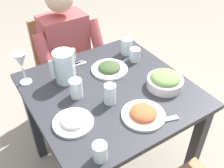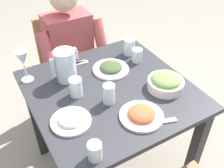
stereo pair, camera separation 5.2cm
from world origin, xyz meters
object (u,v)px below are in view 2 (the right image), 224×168
object	(u,v)px
wine_glass	(23,60)
plate_rice_curry	(141,115)
salad_bowl	(166,82)
plate_dolmas	(111,68)
water_glass_by_pitcher	(109,94)
water_glass_near_right	(76,87)
water_glass_far_right	(129,47)
dining_table	(110,106)
diner_near	(75,59)
plate_yoghurt	(71,120)
water_glass_far_left	(95,151)
salt_shaker	(76,55)
water_pitcher	(65,65)
chair_near	(67,62)
water_glass_near_left	(137,55)

from	to	relation	value
wine_glass	plate_rice_curry	bearing A→B (deg)	124.81
salad_bowl	wine_glass	size ratio (longest dim) A/B	1.03
plate_dolmas	wine_glass	xyz separation A→B (m)	(0.47, -0.16, 0.13)
plate_dolmas	water_glass_by_pitcher	world-z (taller)	water_glass_by_pitcher
water_glass_near_right	water_glass_far_right	bearing A→B (deg)	-155.76
dining_table	plate_rice_curry	world-z (taller)	plate_rice_curry
diner_near	plate_rice_curry	world-z (taller)	diner_near
water_glass_by_pitcher	wine_glass	xyz separation A→B (m)	(0.32, -0.41, 0.08)
salad_bowl	plate_dolmas	distance (m)	0.35
wine_glass	water_glass_far_right	bearing A→B (deg)	175.60
plate_yoghurt	water_glass_near_right	xyz separation A→B (m)	(-0.11, -0.17, 0.04)
water_glass_far_left	water_glass_far_right	bearing A→B (deg)	-132.43
water_glass_far_left	salt_shaker	xyz separation A→B (m)	(-0.24, -0.75, -0.02)
salad_bowl	water_glass_near_right	xyz separation A→B (m)	(0.46, -0.19, 0.01)
water_glass_far_left	plate_yoghurt	bearing A→B (deg)	-87.82
water_glass_far_left	salt_shaker	bearing A→B (deg)	-107.95
plate_rice_curry	water_glass_far_left	bearing A→B (deg)	17.89
water_glass_far_right	salad_bowl	bearing A→B (deg)	86.99
water_glass_far_left	water_glass_by_pitcher	bearing A→B (deg)	-128.98
salad_bowl	water_glass_far_right	distance (m)	0.41
diner_near	water_pitcher	bearing A→B (deg)	61.21
water_glass_near_right	water_glass_far_left	bearing A→B (deg)	76.81
chair_near	salad_bowl	distance (m)	0.98
water_glass_far_right	water_glass_by_pitcher	size ratio (longest dim) A/B	0.95
water_glass_near_right	plate_yoghurt	bearing A→B (deg)	58.49
water_glass_far_right	water_glass_far_left	xyz separation A→B (m)	(0.58, 0.63, -0.01)
diner_near	plate_yoghurt	size ratio (longest dim) A/B	5.87
wine_glass	water_pitcher	bearing A→B (deg)	152.77
dining_table	salad_bowl	xyz separation A→B (m)	(-0.27, 0.15, 0.17)
plate_rice_curry	water_glass_near_right	distance (m)	0.38
water_pitcher	water_glass_near_left	xyz separation A→B (m)	(-0.46, 0.05, -0.05)
diner_near	water_glass_near_left	distance (m)	0.50
plate_rice_curry	water_glass_by_pitcher	world-z (taller)	water_glass_by_pitcher
plate_dolmas	water_glass_near_right	bearing A→B (deg)	21.38
diner_near	plate_dolmas	bearing A→B (deg)	101.93
water_glass_near_left	salt_shaker	distance (m)	0.40
dining_table	water_glass_near_left	size ratio (longest dim) A/B	10.19
plate_rice_curry	water_glass_far_left	size ratio (longest dim) A/B	2.53
plate_dolmas	water_glass_near_left	bearing A→B (deg)	-178.08
water_glass_near_right	wine_glass	xyz separation A→B (m)	(0.20, -0.27, 0.09)
plate_yoghurt	water_glass_far_left	size ratio (longest dim) A/B	2.28
salad_bowl	salt_shaker	bearing A→B (deg)	-59.69
plate_yoghurt	water_glass_far_right	distance (m)	0.70
chair_near	water_pitcher	world-z (taller)	water_pitcher
water_pitcher	plate_yoghurt	distance (m)	0.36
salad_bowl	plate_yoghurt	xyz separation A→B (m)	(0.56, -0.02, -0.03)
water_glass_near_left	water_glass_by_pitcher	distance (m)	0.43
water_glass_near_right	chair_near	bearing A→B (deg)	-105.55
water_glass_near_left	wine_glass	world-z (taller)	wine_glass
water_glass_near_left	salt_shaker	world-z (taller)	water_glass_near_left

